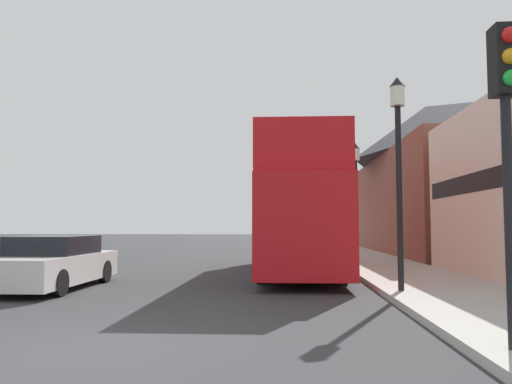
# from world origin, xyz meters

# --- Properties ---
(ground_plane) EXTENTS (144.00, 144.00, 0.00)m
(ground_plane) POSITION_xyz_m (0.00, 21.00, 0.00)
(ground_plane) COLOR #333335
(sidewalk) EXTENTS (3.16, 108.00, 0.14)m
(sidewalk) POSITION_xyz_m (6.36, 18.00, 0.07)
(sidewalk) COLOR #ADAAA3
(sidewalk) RESTS_ON ground_plane
(brick_terrace_rear) EXTENTS (6.00, 20.18, 8.60)m
(brick_terrace_rear) POSITION_xyz_m (10.94, 23.30, 4.30)
(brick_terrace_rear) COLOR brown
(brick_terrace_rear) RESTS_ON ground_plane
(tour_bus) EXTENTS (2.50, 10.82, 4.22)m
(tour_bus) POSITION_xyz_m (3.08, 11.01, 1.86)
(tour_bus) COLOR red
(tour_bus) RESTS_ON ground_plane
(parked_car_ahead_of_bus) EXTENTS (1.77, 4.15, 1.38)m
(parked_car_ahead_of_bus) POSITION_xyz_m (3.69, 20.23, 0.66)
(parked_car_ahead_of_bus) COLOR maroon
(parked_car_ahead_of_bus) RESTS_ON ground_plane
(parked_car_far_side) EXTENTS (1.90, 4.58, 1.32)m
(parked_car_far_side) POSITION_xyz_m (-3.26, 6.30, 0.63)
(parked_car_far_side) COLOR silver
(parked_car_far_side) RESTS_ON ground_plane
(traffic_signal) EXTENTS (0.28, 0.42, 3.83)m
(traffic_signal) POSITION_xyz_m (5.24, -0.08, 2.95)
(traffic_signal) COLOR black
(traffic_signal) RESTS_ON sidewalk
(lamp_post_nearest) EXTENTS (0.35, 0.35, 4.82)m
(lamp_post_nearest) POSITION_xyz_m (5.18, 5.25, 3.46)
(lamp_post_nearest) COLOR black
(lamp_post_nearest) RESTS_ON sidewalk
(lamp_post_second) EXTENTS (0.35, 0.35, 4.56)m
(lamp_post_second) POSITION_xyz_m (5.28, 12.68, 3.29)
(lamp_post_second) COLOR black
(lamp_post_second) RESTS_ON sidewalk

